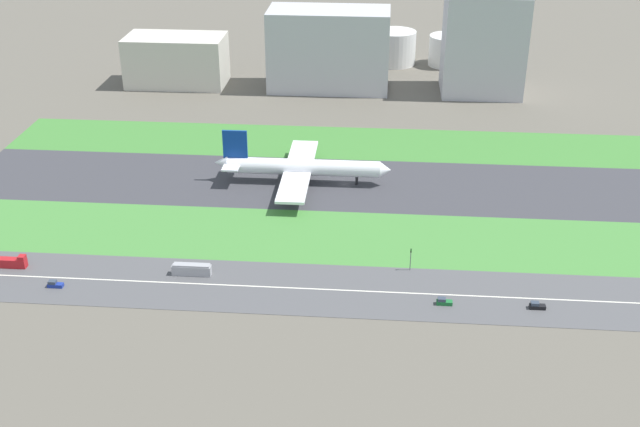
# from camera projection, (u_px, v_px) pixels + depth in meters

# --- Properties ---
(ground_plane) EXTENTS (800.00, 800.00, 0.00)m
(ground_plane) POSITION_uv_depth(u_px,v_px,m) (344.00, 184.00, 294.46)
(ground_plane) COLOR #5B564C
(runway) EXTENTS (280.00, 46.00, 0.10)m
(runway) POSITION_uv_depth(u_px,v_px,m) (344.00, 184.00, 294.43)
(runway) COLOR #38383D
(runway) RESTS_ON ground_plane
(grass_median_north) EXTENTS (280.00, 36.00, 0.10)m
(grass_median_north) POSITION_uv_depth(u_px,v_px,m) (350.00, 143.00, 330.92)
(grass_median_north) COLOR #3D7A33
(grass_median_north) RESTS_ON ground_plane
(grass_median_south) EXTENTS (280.00, 36.00, 0.10)m
(grass_median_south) POSITION_uv_depth(u_px,v_px,m) (337.00, 237.00, 257.95)
(grass_median_south) COLOR #427F38
(grass_median_south) RESTS_ON ground_plane
(highway) EXTENTS (280.00, 28.00, 0.10)m
(highway) POSITION_uv_depth(u_px,v_px,m) (331.00, 290.00, 229.47)
(highway) COLOR #4C4C4F
(highway) RESTS_ON ground_plane
(highway_centerline) EXTENTS (266.00, 0.50, 0.01)m
(highway_centerline) POSITION_uv_depth(u_px,v_px,m) (331.00, 290.00, 229.45)
(highway_centerline) COLOR silver
(highway_centerline) RESTS_ON highway
(airliner) EXTENTS (65.00, 56.00, 19.70)m
(airliner) POSITION_uv_depth(u_px,v_px,m) (299.00, 167.00, 292.88)
(airliner) COLOR white
(airliner) RESTS_ON runway
(bus_0) EXTENTS (11.60, 2.50, 3.50)m
(bus_0) POSITION_uv_depth(u_px,v_px,m) (192.00, 269.00, 236.16)
(bus_0) COLOR #99999E
(bus_0) RESTS_ON highway
(car_0) EXTENTS (4.40, 1.80, 2.00)m
(car_0) POSITION_uv_depth(u_px,v_px,m) (537.00, 306.00, 220.43)
(car_0) COLOR black
(car_0) RESTS_ON highway
(car_1) EXTENTS (4.40, 1.80, 2.00)m
(car_1) POSITION_uv_depth(u_px,v_px,m) (444.00, 302.00, 222.30)
(car_1) COLOR #19662D
(car_1) RESTS_ON highway
(car_2) EXTENTS (4.40, 1.80, 2.00)m
(car_2) POSITION_uv_depth(u_px,v_px,m) (55.00, 284.00, 230.44)
(car_2) COLOR navy
(car_2) RESTS_ON highway
(truck_0) EXTENTS (8.40, 2.50, 4.00)m
(truck_0) POSITION_uv_depth(u_px,v_px,m) (13.00, 262.00, 240.21)
(truck_0) COLOR #B2191E
(truck_0) RESTS_ON highway
(traffic_light) EXTENTS (0.36, 0.50, 7.20)m
(traffic_light) POSITION_uv_depth(u_px,v_px,m) (411.00, 258.00, 237.45)
(traffic_light) COLOR #4C4C51
(traffic_light) RESTS_ON highway
(terminal_building) EXTENTS (48.45, 26.01, 24.30)m
(terminal_building) POSITION_uv_depth(u_px,v_px,m) (177.00, 60.00, 397.01)
(terminal_building) COLOR beige
(terminal_building) RESTS_ON ground_plane
(hangar_building) EXTENTS (58.29, 28.38, 38.78)m
(hangar_building) POSITION_uv_depth(u_px,v_px,m) (329.00, 49.00, 388.20)
(hangar_building) COLOR #B2B2B7
(hangar_building) RESTS_ON ground_plane
(office_tower) EXTENTS (37.78, 31.47, 47.88)m
(office_tower) POSITION_uv_depth(u_px,v_px,m) (483.00, 43.00, 380.75)
(office_tower) COLOR #B2B2B7
(office_tower) RESTS_ON ground_plane
(fuel_tank_west) EXTENTS (22.77, 22.77, 17.91)m
(fuel_tank_west) POSITION_uv_depth(u_px,v_px,m) (394.00, 48.00, 430.59)
(fuel_tank_west) COLOR silver
(fuel_tank_west) RESTS_ON ground_plane
(fuel_tank_centre) EXTENTS (21.88, 21.88, 16.04)m
(fuel_tank_centre) POSITION_uv_depth(u_px,v_px,m) (449.00, 50.00, 428.86)
(fuel_tank_centre) COLOR silver
(fuel_tank_centre) RESTS_ON ground_plane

